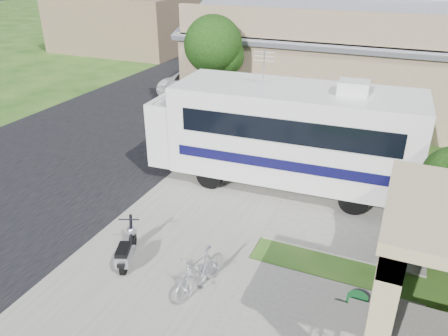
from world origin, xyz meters
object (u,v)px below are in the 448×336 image
at_px(pickup_truck, 203,81).
at_px(van, 247,54).
at_px(motorhome, 284,132).
at_px(garden_hose, 357,302).
at_px(scooter, 127,250).
at_px(bicycle, 200,273).

distance_m(pickup_truck, van, 7.16).
bearing_deg(pickup_truck, motorhome, 138.81).
xyz_separation_m(van, garden_hose, (10.01, -19.99, -0.71)).
bearing_deg(scooter, pickup_truck, 86.73).
bearing_deg(bicycle, pickup_truck, 128.84).
height_order(van, garden_hose, van).
relative_size(van, garden_hose, 12.91).
distance_m(motorhome, bicycle, 5.76).
xyz_separation_m(pickup_truck, van, (-0.21, 7.16, 0.08)).
height_order(motorhome, bicycle, motorhome).
xyz_separation_m(motorhome, van, (-6.95, 15.29, -0.98)).
relative_size(motorhome, bicycle, 5.06).
relative_size(scooter, pickup_truck, 0.26).
bearing_deg(scooter, motorhome, 46.68).
relative_size(bicycle, garden_hose, 3.77).
relative_size(pickup_truck, garden_hose, 12.21).
bearing_deg(garden_hose, pickup_truck, 127.38).
distance_m(motorhome, pickup_truck, 10.62).
bearing_deg(garden_hose, scooter, -171.46).
xyz_separation_m(scooter, pickup_truck, (-4.59, 13.61, 0.30)).
height_order(scooter, van, van).
relative_size(motorhome, scooter, 5.98).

